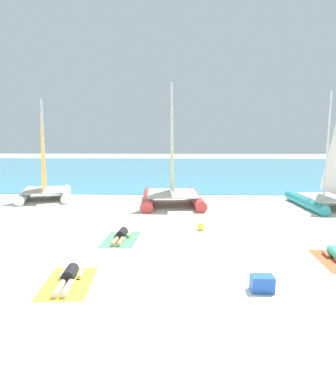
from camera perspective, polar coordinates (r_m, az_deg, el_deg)
The scene contains 11 objects.
ground_plane at distance 18.84m, azimuth 0.44°, elevation -1.41°, with size 120.00×120.00×0.00m, color silver.
ocean_water at distance 40.46m, azimuth 1.16°, elevation 4.13°, with size 120.00×40.00×0.05m, color teal.
sailboat_white at distance 20.37m, azimuth -20.01°, elevation 1.21°, with size 3.88×4.91×5.60m.
sailboat_red at distance 17.57m, azimuth 0.68°, elevation 0.92°, with size 3.38×4.99×6.26m.
sailboat_teal at distance 18.52m, azimuth 25.60°, elevation 0.20°, with size 2.96×4.47×5.70m.
towel_left at distance 8.61m, azimuth -16.43°, elevation -14.44°, with size 1.10×1.90×0.01m, color yellow.
sunbather_left at distance 8.62m, azimuth -16.36°, elevation -13.50°, with size 0.57×1.57×0.30m.
towel_middle at distance 11.68m, azimuth -7.94°, elevation -7.91°, with size 1.10×1.90×0.01m, color #4CB266.
sunbather_middle at distance 11.71m, azimuth -7.89°, elevation -7.23°, with size 0.56×1.56×0.30m.
beach_ball at distance 12.72m, azimuth 5.57°, elevation -5.83°, with size 0.28×0.28×0.28m, color yellow.
cooler_box at distance 8.09m, azimuth 15.58°, elevation -14.62°, with size 0.50×0.36×0.36m, color blue.
Camera 1 is at (0.43, -8.53, 3.36)m, focal length 31.64 mm.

